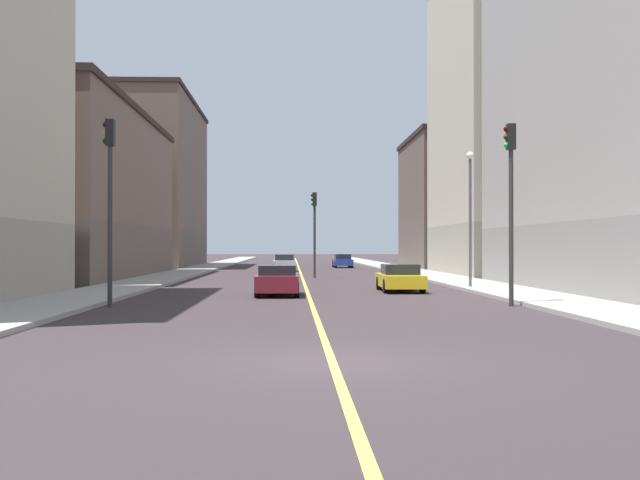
# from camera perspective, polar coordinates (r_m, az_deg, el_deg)

# --- Properties ---
(ground_plane) EXTENTS (400.00, 400.00, 0.00)m
(ground_plane) POSITION_cam_1_polar(r_m,az_deg,el_deg) (13.83, 0.91, -9.07)
(ground_plane) COLOR #342B2E
(ground_plane) RESTS_ON ground
(sidewalk_left) EXTENTS (3.31, 168.00, 0.15)m
(sidewalk_left) POSITION_cam_1_polar(r_m,az_deg,el_deg) (63.43, 6.61, -2.30)
(sidewalk_left) COLOR #9E9B93
(sidewalk_left) RESTS_ON ground
(sidewalk_right) EXTENTS (3.31, 168.00, 0.15)m
(sidewalk_right) POSITION_cam_1_polar(r_m,az_deg,el_deg) (63.22, -9.63, -2.30)
(sidewalk_right) COLOR #9E9B93
(sidewalk_right) RESTS_ON ground
(lane_center_stripe) EXTENTS (0.16, 154.00, 0.01)m
(lane_center_stripe) POSITION_cam_1_polar(r_m,az_deg,el_deg) (62.69, -1.49, -2.39)
(lane_center_stripe) COLOR #E5D14C
(lane_center_stripe) RESTS_ON ground
(building_left_mid) EXTENTS (9.51, 16.48, 23.32)m
(building_left_mid) POSITION_cam_1_polar(r_m,az_deg,el_deg) (58.05, 13.97, 9.03)
(building_left_mid) COLOR #9D9688
(building_left_mid) RESTS_ON ground
(building_left_far) EXTENTS (9.51, 15.99, 12.57)m
(building_left_far) POSITION_cam_1_polar(r_m,az_deg,el_deg) (74.31, 10.23, 2.76)
(building_left_far) COLOR brown
(building_left_far) RESTS_ON ground
(building_right_midblock) EXTENTS (9.51, 26.10, 11.08)m
(building_right_midblock) POSITION_cam_1_polar(r_m,az_deg,el_deg) (52.81, -18.09, 3.30)
(building_right_midblock) COLOR brown
(building_right_midblock) RESTS_ON ground
(building_right_distant) EXTENTS (9.51, 23.05, 16.86)m
(building_right_distant) POSITION_cam_1_polar(r_m,az_deg,el_deg) (79.89, -12.62, 4.08)
(building_right_distant) COLOR brown
(building_right_distant) RESTS_ON ground
(traffic_light_left_near) EXTENTS (0.40, 0.32, 6.32)m
(traffic_light_left_near) POSITION_cam_1_polar(r_m,az_deg,el_deg) (27.31, 14.03, 3.73)
(traffic_light_left_near) COLOR #2D2D2D
(traffic_light_left_near) RESTS_ON ground
(traffic_light_right_near) EXTENTS (0.40, 0.32, 6.39)m
(traffic_light_right_near) POSITION_cam_1_polar(r_m,az_deg,el_deg) (26.95, -15.42, 3.87)
(traffic_light_right_near) COLOR #2D2D2D
(traffic_light_right_near) RESTS_ON ground
(traffic_light_median_far) EXTENTS (0.40, 0.32, 5.66)m
(traffic_light_median_far) POSITION_cam_1_polar(r_m,az_deg,el_deg) (50.60, -0.42, 1.33)
(traffic_light_median_far) COLOR #2D2D2D
(traffic_light_median_far) RESTS_ON ground
(street_lamp_left_near) EXTENTS (0.36, 0.36, 6.49)m
(street_lamp_left_near) POSITION_cam_1_polar(r_m,az_deg,el_deg) (37.49, 11.14, 2.67)
(street_lamp_left_near) COLOR #4C4C51
(street_lamp_left_near) RESTS_ON ground
(car_blue) EXTENTS (1.90, 4.17, 1.34)m
(car_blue) POSITION_cam_1_polar(r_m,az_deg,el_deg) (75.65, 1.69, -1.58)
(car_blue) COLOR #23389E
(car_blue) RESTS_ON ground
(car_silver) EXTENTS (1.99, 4.50, 1.41)m
(car_silver) POSITION_cam_1_polar(r_m,az_deg,el_deg) (64.71, -2.70, -1.73)
(car_silver) COLOR silver
(car_silver) RESTS_ON ground
(car_yellow) EXTENTS (1.86, 4.57, 1.25)m
(car_yellow) POSITION_cam_1_polar(r_m,az_deg,el_deg) (35.39, 5.98, -2.85)
(car_yellow) COLOR gold
(car_yellow) RESTS_ON ground
(car_maroon) EXTENTS (1.82, 4.17, 1.28)m
(car_maroon) POSITION_cam_1_polar(r_m,az_deg,el_deg) (32.27, -3.19, -3.04)
(car_maroon) COLOR maroon
(car_maroon) RESTS_ON ground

